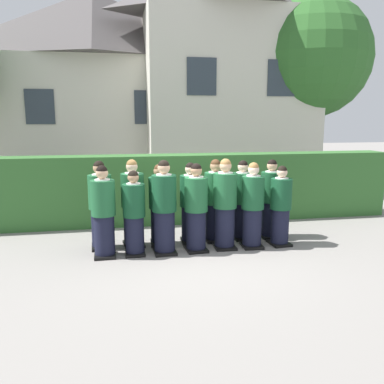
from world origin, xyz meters
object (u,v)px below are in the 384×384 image
student_front_row_5 (253,207)px  student_rear_row_1 (133,205)px  student_front_row_2 (164,209)px  student_rear_row_2 (160,207)px  student_rear_row_3 (190,205)px  student_front_row_6 (281,208)px  student_rear_row_4 (215,202)px  student_front_row_3 (196,210)px  student_front_row_1 (134,215)px  student_rear_row_0 (101,207)px  student_front_row_0 (104,214)px  student_rear_row_6 (271,201)px  student_rear_row_5 (242,202)px  student_front_row_4 (225,206)px

student_front_row_5 → student_rear_row_1: (-2.21, 0.48, 0.02)m
student_front_row_2 → student_rear_row_2: student_front_row_2 is taller
student_rear_row_3 → student_rear_row_2: bearing=-179.3°
student_front_row_6 → student_rear_row_4: 1.27m
student_front_row_3 → student_rear_row_3: size_ratio=1.03×
student_front_row_1 → student_rear_row_0: (-0.60, 0.48, 0.06)m
student_front_row_1 → student_rear_row_2: size_ratio=0.97×
student_rear_row_4 → student_rear_row_1: bearing=-179.2°
student_front_row_2 → student_rear_row_2: 0.53m
student_front_row_1 → student_front_row_2: bearing=-1.5°
student_front_row_0 → student_rear_row_4: student_rear_row_4 is taller
student_front_row_3 → student_rear_row_4: 0.71m
student_rear_row_4 → student_rear_row_6: size_ratio=1.02×
student_front_row_1 → student_rear_row_6: student_rear_row_6 is taller
student_front_row_0 → student_rear_row_2: (1.03, 0.52, -0.03)m
student_rear_row_0 → student_rear_row_2: (1.10, 0.04, -0.04)m
student_front_row_6 → student_rear_row_2: (-2.27, 0.46, 0.01)m
student_front_row_5 → student_rear_row_0: bearing=170.9°
student_front_row_2 → student_front_row_0: bearing=179.7°
student_front_row_6 → student_rear_row_5: size_ratio=0.96×
student_front_row_0 → student_rear_row_3: bearing=17.9°
student_front_row_1 → student_front_row_2: student_front_row_2 is taller
student_front_row_3 → student_rear_row_3: 0.51m
student_front_row_6 → student_rear_row_5: (-0.60, 0.52, 0.03)m
student_front_row_2 → student_rear_row_6: 2.31m
student_rear_row_5 → student_rear_row_6: bearing=-1.5°
student_front_row_1 → student_front_row_3: bearing=0.7°
student_rear_row_1 → student_rear_row_3: student_rear_row_1 is taller
student_front_row_1 → student_rear_row_3: 1.22m
student_rear_row_4 → student_front_row_6: bearing=-22.4°
student_front_row_5 → student_rear_row_6: size_ratio=1.00×
student_front_row_0 → student_rear_row_1: bearing=44.6°
student_front_row_4 → student_rear_row_2: (-1.17, 0.45, -0.06)m
student_rear_row_0 → student_rear_row_3: size_ratio=1.05×
student_rear_row_2 → student_rear_row_6: 2.27m
student_rear_row_1 → student_rear_row_5: (2.18, 0.07, -0.03)m
student_front_row_4 → student_front_row_6: size_ratio=1.10×
student_front_row_2 → student_rear_row_6: student_front_row_2 is taller
student_front_row_3 → student_rear_row_2: size_ratio=1.04×
student_front_row_4 → student_rear_row_2: bearing=159.2°
student_rear_row_2 → student_rear_row_4: 1.10m
student_rear_row_3 → student_rear_row_4: size_ratio=0.97×
student_front_row_3 → student_rear_row_2: 0.80m
student_rear_row_0 → student_rear_row_5: bearing=2.0°
student_front_row_5 → student_rear_row_5: 0.55m
student_rear_row_5 → student_rear_row_0: bearing=-178.0°
student_front_row_4 → student_front_row_6: bearing=-0.8°
student_front_row_4 → student_rear_row_1: student_front_row_4 is taller
student_front_row_1 → student_rear_row_0: 0.77m
student_rear_row_3 → student_rear_row_1: bearing=-179.4°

